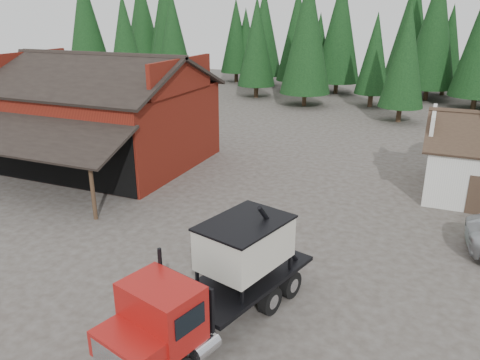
% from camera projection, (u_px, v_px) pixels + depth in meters
% --- Properties ---
extents(ground, '(120.00, 120.00, 0.00)m').
position_uv_depth(ground, '(173.00, 261.00, 19.05)').
color(ground, '#403932').
rests_on(ground, ground).
extents(red_barn, '(12.80, 13.63, 7.18)m').
position_uv_depth(red_barn, '(103.00, 122.00, 30.72)').
color(red_barn, maroon).
rests_on(red_barn, ground).
extents(conifer_backdrop, '(76.00, 16.00, 16.00)m').
position_uv_depth(conifer_backdrop, '(355.00, 96.00, 55.38)').
color(conifer_backdrop, black).
rests_on(conifer_backdrop, ground).
extents(near_pine_a, '(4.40, 4.40, 11.40)m').
position_uv_depth(near_pine_a, '(125.00, 43.00, 49.14)').
color(near_pine_a, '#382619').
rests_on(near_pine_a, ground).
extents(near_pine_b, '(3.96, 3.96, 10.40)m').
position_uv_depth(near_pine_b, '(406.00, 56.00, 40.79)').
color(near_pine_b, '#382619').
rests_on(near_pine_b, ground).
extents(near_pine_d, '(5.28, 5.28, 13.40)m').
position_uv_depth(near_pine_d, '(307.00, 34.00, 47.40)').
color(near_pine_d, '#382619').
rests_on(near_pine_d, ground).
extents(feed_truck, '(4.30, 8.45, 3.69)m').
position_uv_depth(feed_truck, '(217.00, 279.00, 14.61)').
color(feed_truck, black).
rests_on(feed_truck, ground).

